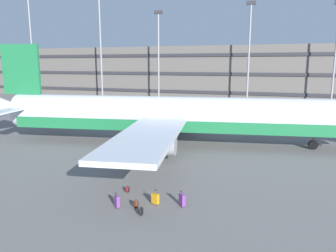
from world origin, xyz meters
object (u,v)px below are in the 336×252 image
Objects in this scene: suitcase_black at (155,199)px; suitcase_large at (117,201)px; suitcase_scuffed at (182,200)px; airliner at (173,116)px; backpack_red at (136,204)px; backpack_teal at (127,189)px; backpack_laid_flat at (141,211)px.

suitcase_large reaches higher than suitcase_black.
airliner is at bearing 109.73° from suitcase_scuffed.
airliner is at bearing 99.69° from backpack_red.
backpack_teal is (-4.03, 0.86, -0.19)m from suitcase_scuffed.
backpack_teal is at bearing 100.81° from suitcase_large.
airliner is at bearing 94.86° from backpack_teal.
suitcase_black is 1.65m from backpack_laid_flat.
suitcase_black reaches higher than backpack_red.
suitcase_black reaches higher than backpack_laid_flat.
suitcase_scuffed is 4.12m from backpack_teal.
suitcase_large is 1.66× the size of backpack_laid_flat.
airliner is 47.08× the size of suitcase_black.
backpack_teal is at bearing 167.92° from suitcase_scuffed.
backpack_teal is (1.15, -13.59, -2.83)m from airliner.
backpack_red is (-2.53, -1.09, -0.17)m from suitcase_scuffed.
backpack_red is 2.46m from backpack_teal.
airliner is 85.48× the size of backpack_teal.
backpack_teal is at bearing 154.93° from suitcase_black.
suitcase_scuffed is at bearing -12.08° from backpack_teal.
backpack_laid_flat is at bearing -50.64° from backpack_red.
backpack_red is at bearing -80.31° from airliner.
airliner is 15.38m from suitcase_black.
suitcase_large reaches higher than backpack_red.
suitcase_black reaches higher than backpack_teal.
backpack_teal is (-1.50, 1.95, -0.02)m from backpack_red.
airliner reaches higher than backpack_teal.
suitcase_black is 1.64× the size of backpack_red.
suitcase_scuffed is 3.86m from suitcase_large.
suitcase_black is 0.94× the size of suitcase_scuffed.
suitcase_black is 2.29m from suitcase_large.
backpack_teal is at bearing -85.14° from airliner.
backpack_laid_flat is 1.12× the size of backpack_teal.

